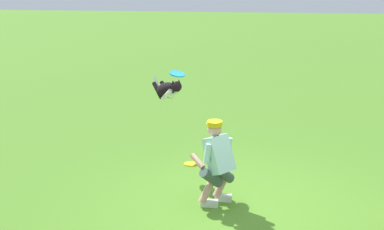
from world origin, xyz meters
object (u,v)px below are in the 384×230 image
(frisbee_flying, at_px, (177,74))
(frisbee_held, at_px, (191,164))
(person, at_px, (217,161))
(dog, at_px, (167,90))

(frisbee_flying, relative_size, frisbee_held, 1.15)
(person, height_order, frisbee_held, person)
(person, height_order, dog, dog)
(person, distance_m, frisbee_flying, 1.70)
(dog, height_order, frisbee_held, dog)
(frisbee_flying, xyz_separation_m, frisbee_held, (-0.36, 1.09, -1.12))
(person, relative_size, dog, 1.54)
(person, relative_size, frisbee_held, 5.76)
(frisbee_held, bearing_deg, dog, -65.79)
(frisbee_flying, height_order, frisbee_held, frisbee_flying)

